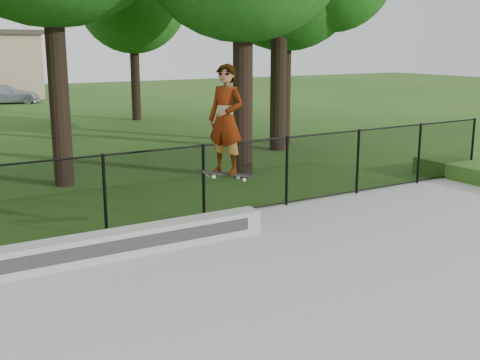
# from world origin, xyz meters

# --- Properties ---
(ground) EXTENTS (100.00, 100.00, 0.00)m
(ground) POSITION_xyz_m (0.00, 0.00, 0.00)
(ground) COLOR #254C15
(ground) RESTS_ON ground
(concrete_slab) EXTENTS (14.00, 12.00, 0.06)m
(concrete_slab) POSITION_xyz_m (0.00, 0.00, 0.03)
(concrete_slab) COLOR #A2A29D
(concrete_slab) RESTS_ON ground
(grind_ledge) EXTENTS (5.54, 0.40, 0.44)m
(grind_ledge) POSITION_xyz_m (-2.34, 4.70, 0.28)
(grind_ledge) COLOR #9F9F9A
(grind_ledge) RESTS_ON concrete_slab
(car_c) EXTENTS (3.70, 2.28, 1.09)m
(car_c) POSITION_xyz_m (1.35, 33.35, 0.54)
(car_c) COLOR #9EA5B3
(car_c) RESTS_ON ground
(skater_airborne) EXTENTS (0.83, 0.79, 2.00)m
(skater_airborne) POSITION_xyz_m (-0.33, 4.44, 2.19)
(skater_airborne) COLOR black
(skater_airborne) RESTS_ON ground
(chainlink_fence) EXTENTS (16.06, 0.06, 1.50)m
(chainlink_fence) POSITION_xyz_m (0.00, 5.90, 0.81)
(chainlink_fence) COLOR black
(chainlink_fence) RESTS_ON concrete_slab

